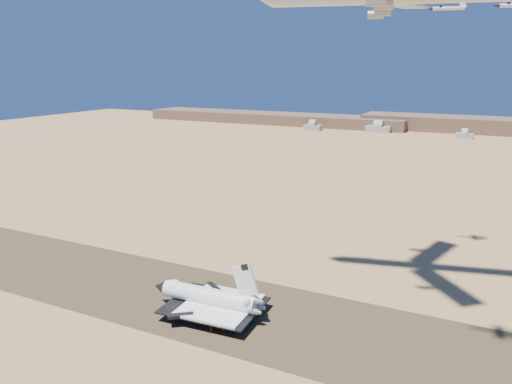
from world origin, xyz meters
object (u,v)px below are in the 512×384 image
at_px(crew_a, 211,329).
at_px(crew_c, 223,330).
at_px(crew_b, 211,325).
at_px(chase_jet_c, 448,8).
at_px(shuttle, 209,298).

relative_size(crew_a, crew_c, 1.09).
height_order(crew_a, crew_c, crew_a).
bearing_deg(crew_c, crew_a, 50.23).
xyz_separation_m(crew_a, crew_c, (3.60, 1.34, -0.08)).
distance_m(crew_a, crew_b, 2.72).
bearing_deg(chase_jet_c, crew_b, -132.98).
height_order(shuttle, crew_b, shuttle).
xyz_separation_m(crew_a, crew_b, (-1.55, 2.23, -0.10)).
xyz_separation_m(crew_b, chase_jet_c, (52.06, 93.75, 101.01)).
relative_size(crew_b, crew_c, 0.97).
distance_m(crew_a, crew_c, 3.84).
height_order(crew_b, crew_c, crew_c).
height_order(crew_c, chase_jet_c, chase_jet_c).
xyz_separation_m(shuttle, crew_a, (7.07, -10.20, -4.38)).
height_order(shuttle, crew_c, shuttle).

